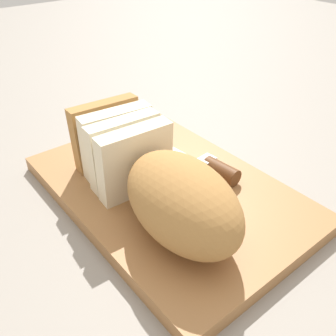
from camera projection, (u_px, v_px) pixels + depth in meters
ground_plane at (168, 197)px, 0.54m from camera, size 3.00×3.00×0.00m
cutting_board at (168, 191)px, 0.54m from camera, size 0.40×0.27×0.02m
bread_loaf at (157, 179)px, 0.46m from camera, size 0.31×0.13×0.10m
bread_knife at (203, 163)px, 0.56m from camera, size 0.27×0.05×0.03m
crumb_near_knife at (199, 217)px, 0.47m from camera, size 0.00×0.00×0.00m
crumb_near_loaf at (170, 200)px, 0.50m from camera, size 0.01×0.01×0.01m
crumb_stray_left at (155, 175)px, 0.55m from camera, size 0.00×0.00×0.00m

